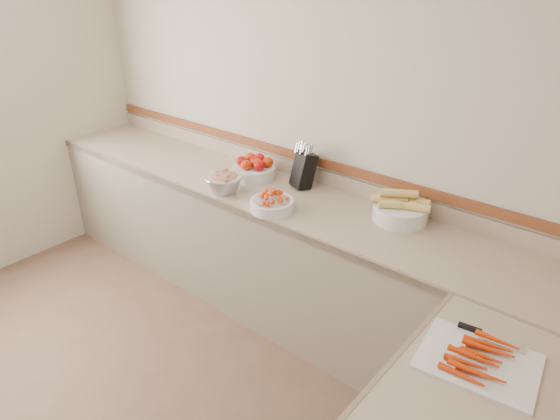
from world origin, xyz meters
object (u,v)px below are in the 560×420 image
Objects in this scene: tomato_bowl at (254,168)px; rhubarb_bowl at (224,182)px; cherry_tomato_bowl at (272,203)px; knife_block at (304,169)px; cutting_board at (479,359)px; corn_bowl at (400,209)px.

rhubarb_bowl is at bearing -85.81° from tomato_bowl.
tomato_bowl is at bearing 144.01° from cherry_tomato_bowl.
cutting_board is (1.49, -0.87, -0.11)m from knife_block.
knife_block is 1.26× the size of rhubarb_bowl.
cutting_board is at bearing -47.71° from corn_bowl.
cherry_tomato_bowl is at bearing -80.29° from knife_block.
cutting_board is (1.83, -0.47, -0.05)m from rhubarb_bowl.
tomato_bowl is 1.08m from corn_bowl.
rhubarb_bowl is at bearing 179.98° from cherry_tomato_bowl.
corn_bowl reaches higher than rhubarb_bowl.
knife_block is at bearing 149.66° from cutting_board.
cutting_board is at bearing -14.51° from rhubarb_bowl.
corn_bowl is 0.76× the size of cutting_board.
rhubarb_bowl is at bearing -130.32° from knife_block.
knife_block is 1.04× the size of tomato_bowl.
cutting_board is at bearing -30.34° from knife_block.
corn_bowl reaches higher than cutting_board.
rhubarb_bowl is (-0.34, -0.40, -0.05)m from knife_block.
corn_bowl is at bearing 132.29° from cutting_board.
tomato_bowl reaches higher than cutting_board.
cutting_board is at bearing -22.98° from tomato_bowl.
tomato_bowl is at bearing -166.46° from knife_block.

